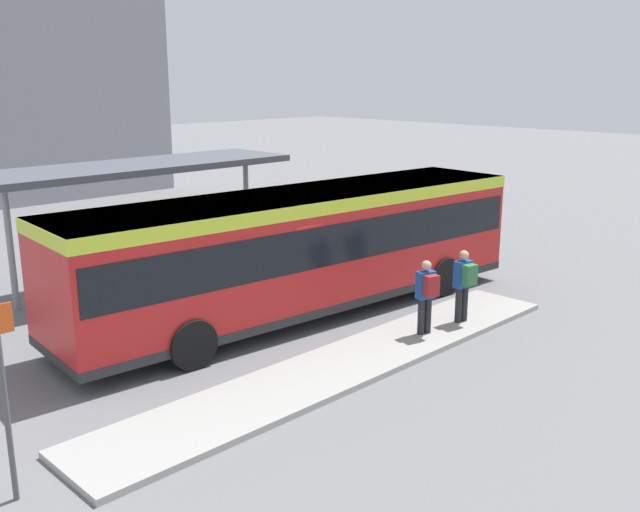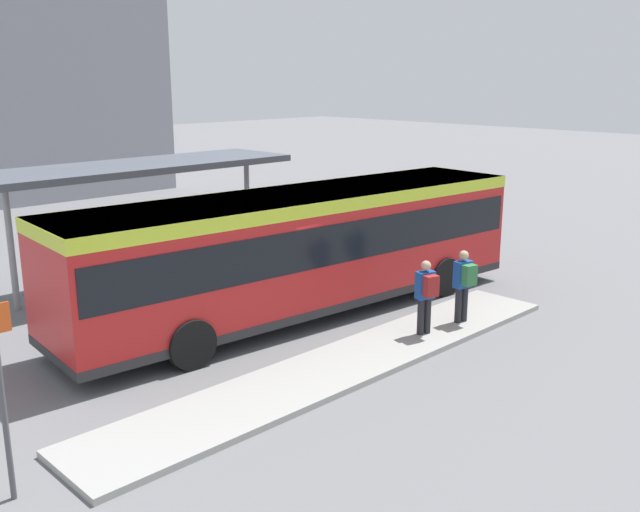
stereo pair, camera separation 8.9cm
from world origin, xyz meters
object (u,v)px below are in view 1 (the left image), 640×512
city_bus (302,244)px  bicycle_green (399,222)px  pedestrian_companion (464,281)px  potted_planter_near_shelter (255,263)px  platform_sign (4,395)px  pedestrian_waiting (427,293)px  bicycle_black (414,224)px  bicycle_red (381,218)px  bicycle_blue (428,227)px

city_bus → bicycle_green: 10.22m
pedestrian_companion → potted_planter_near_shelter: bearing=25.2°
pedestrian_companion → bicycle_green: pedestrian_companion is taller
city_bus → platform_sign: 8.71m
pedestrian_waiting → city_bus: bearing=29.4°
pedestrian_waiting → pedestrian_companion: pedestrian_companion is taller
pedestrian_waiting → bicycle_black: bearing=-34.1°
pedestrian_companion → bicycle_red: (6.96, 8.39, -0.70)m
platform_sign → pedestrian_waiting: bearing=-1.5°
bicycle_green → potted_planter_near_shelter: (-8.52, -1.90, 0.34)m
city_bus → platform_sign: (-8.19, -2.94, -0.19)m
pedestrian_waiting → bicycle_green: 11.33m
pedestrian_companion → bicycle_black: size_ratio=1.03×
city_bus → bicycle_red: 10.37m
pedestrian_companion → potted_planter_near_shelter: (-1.36, 5.78, -0.41)m
bicycle_green → bicycle_red: bearing=-156.0°
pedestrian_companion → platform_sign: size_ratio=0.60×
bicycle_red → potted_planter_near_shelter: potted_planter_near_shelter is taller
bicycle_green → bicycle_red: bicycle_red is taller
platform_sign → bicycle_green: bearing=23.0°
bicycle_black → platform_sign: 18.56m
bicycle_green → bicycle_red: size_ratio=0.85×
pedestrian_companion → bicycle_red: size_ratio=0.94×
bicycle_green → bicycle_blue: bearing=5.6°
bicycle_blue → bicycle_red: bicycle_red is taller
bicycle_blue → bicycle_red: size_ratio=0.93×
bicycle_blue → bicycle_red: (-0.12, 2.12, 0.03)m
pedestrian_waiting → potted_planter_near_shelter: 5.68m
pedestrian_waiting → bicycle_black: 10.86m
bicycle_blue → potted_planter_near_shelter: potted_planter_near_shelter is taller
pedestrian_companion → bicycle_blue: (7.08, 6.27, -0.73)m
potted_planter_near_shelter → pedestrian_companion: bearing=-76.8°
bicycle_red → platform_sign: platform_sign is taller
bicycle_black → pedestrian_waiting: bearing=125.0°
city_bus → bicycle_blue: (9.04, 2.99, -1.39)m
bicycle_green → bicycle_red: 0.74m
potted_planter_near_shelter → platform_sign: size_ratio=0.47×
bicycle_blue → platform_sign: bearing=101.3°
pedestrian_waiting → bicycle_black: (8.38, 6.86, -0.71)m
bicycle_black → bicycle_green: size_ratio=1.09×
pedestrian_companion → bicycle_red: 10.93m
bicycle_blue → platform_sign: size_ratio=0.59×
potted_planter_near_shelter → platform_sign: 10.37m
pedestrian_companion → bicycle_green: bearing=-30.9°
bicycle_blue → bicycle_black: size_ratio=1.01×
bicycle_black → bicycle_red: bicycle_red is taller
city_bus → bicycle_black: (9.10, 3.70, -1.39)m
city_bus → bicycle_blue: bearing=23.1°
pedestrian_waiting → platform_sign: (-8.91, 0.23, 0.49)m
pedestrian_waiting → potted_planter_near_shelter: pedestrian_waiting is taller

